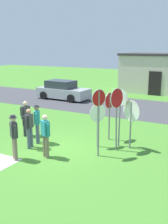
{
  "coord_description": "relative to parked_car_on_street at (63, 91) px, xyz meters",
  "views": [
    {
      "loc": [
        6.38,
        -8.65,
        4.17
      ],
      "look_at": [
        0.68,
        1.74,
        1.3
      ],
      "focal_mm": 43.39,
      "sensor_mm": 36.0,
      "label": 1
    }
  ],
  "objects": [
    {
      "name": "stop_sign_leaning_left",
      "position": [
        8.0,
        -7.9,
        0.99
      ],
      "size": [
        0.69,
        0.13,
        2.48
      ],
      "color": "slate",
      "rests_on": "ground"
    },
    {
      "name": "parked_car_on_street",
      "position": [
        0.0,
        0.0,
        0.0
      ],
      "size": [
        4.37,
        2.15,
        1.51
      ],
      "color": "#A5A8AD",
      "rests_on": "ground"
    },
    {
      "name": "person_in_teal",
      "position": [
        4.78,
        -9.91,
        0.29
      ],
      "size": [
        0.4,
        0.56,
        1.69
      ],
      "color": "#4C5670",
      "rests_on": "ground"
    },
    {
      "name": "person_near_signs",
      "position": [
        4.7,
        -9.26,
        0.3
      ],
      "size": [
        0.38,
        0.5,
        1.74
      ],
      "color": "#4C5670",
      "rests_on": "ground"
    },
    {
      "name": "stop_sign_nearest",
      "position": [
        8.5,
        -7.91,
        0.72
      ],
      "size": [
        0.82,
        0.38,
        2.06
      ],
      "color": "slate",
      "rests_on": "ground"
    },
    {
      "name": "person_in_dark_shirt",
      "position": [
        3.58,
        -8.72,
        0.29
      ],
      "size": [
        0.38,
        0.57,
        1.69
      ],
      "color": "#2D2D33",
      "rests_on": "ground"
    },
    {
      "name": "person_with_sunhat",
      "position": [
        5.08,
        -11.12,
        0.3
      ],
      "size": [
        0.49,
        0.39,
        1.74
      ],
      "color": "#7A6B56",
      "rests_on": "ground"
    },
    {
      "name": "building_background",
      "position": [
        6.12,
        7.34,
        1.11
      ],
      "size": [
        7.09,
        4.38,
        3.58
      ],
      "color": "beige",
      "rests_on": "ground"
    },
    {
      "name": "ground_plane",
      "position": [
        5.6,
        -9.62,
        -0.69
      ],
      "size": [
        80.0,
        80.0,
        0.0
      ],
      "primitive_type": "plane",
      "color": "#47842D"
    },
    {
      "name": "stop_sign_tallest",
      "position": [
        7.29,
        -7.33,
        0.81
      ],
      "size": [
        0.15,
        0.73,
        2.19
      ],
      "color": "slate",
      "rests_on": "ground"
    },
    {
      "name": "person_holding_notes",
      "position": [
        5.98,
        -10.39,
        0.26
      ],
      "size": [
        0.51,
        0.36,
        1.69
      ],
      "color": "#7A6B56",
      "rests_on": "ground"
    },
    {
      "name": "street_asphalt",
      "position": [
        5.6,
        -0.34,
        -0.68
      ],
      "size": [
        60.0,
        6.4,
        0.01
      ],
      "primitive_type": "cube",
      "color": "#424247",
      "rests_on": "ground"
    },
    {
      "name": "stop_sign_rear_right",
      "position": [
        7.23,
        -8.41,
        0.58
      ],
      "size": [
        0.42,
        0.68,
        1.88
      ],
      "color": "slate",
      "rests_on": "ground"
    },
    {
      "name": "stop_sign_far_back",
      "position": [
        8.06,
        -8.4,
        1.1
      ],
      "size": [
        0.25,
        0.8,
        2.59
      ],
      "color": "slate",
      "rests_on": "ground"
    },
    {
      "name": "stop_sign_low_front",
      "position": [
        7.7,
        -9.31,
        1.07
      ],
      "size": [
        0.29,
        0.61,
        2.64
      ],
      "color": "slate",
      "rests_on": "ground"
    }
  ]
}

